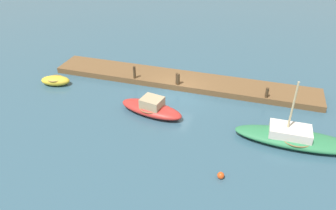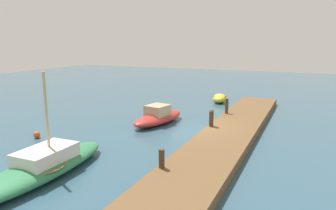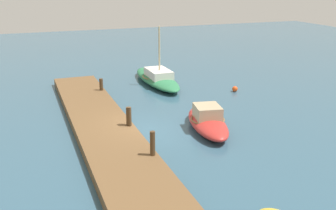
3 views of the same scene
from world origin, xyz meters
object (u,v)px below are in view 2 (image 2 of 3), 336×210
motorboat_red (158,117)px  mooring_post_east (227,106)px  sailboat_green (41,167)px  mooring_post_west (162,159)px  dinghy_yellow (220,98)px  marker_buoy (37,135)px  mooring_post_mid_east (212,118)px  mooring_post_mid_west (211,119)px

motorboat_red → mooring_post_east: mooring_post_east is taller
sailboat_green → mooring_post_west: sailboat_green is taller
mooring_post_west → motorboat_red: bearing=27.0°
dinghy_yellow → marker_buoy: dinghy_yellow is taller
dinghy_yellow → mooring_post_mid_east: size_ratio=2.62×
dinghy_yellow → mooring_post_mid_west: mooring_post_mid_west is taller
dinghy_yellow → sailboat_green: (-18.74, 2.36, 0.07)m
marker_buoy → mooring_post_mid_east: bearing=-60.5°
sailboat_green → mooring_post_east: size_ratio=7.09×
dinghy_yellow → sailboat_green: bearing=161.0°
dinghy_yellow → mooring_post_mid_west: bearing=-179.4°
motorboat_red → mooring_post_mid_east: size_ratio=5.09×
sailboat_green → mooring_post_mid_east: 10.03m
mooring_post_west → mooring_post_mid_west: bearing=0.0°
motorboat_red → mooring_post_east: 4.91m
motorboat_red → mooring_post_mid_west: size_ratio=5.31×
dinghy_yellow → marker_buoy: bearing=143.9°
motorboat_red → mooring_post_west: (-7.75, -3.95, 0.39)m
mooring_post_mid_west → mooring_post_east: mooring_post_east is taller
dinghy_yellow → mooring_post_west: bearing=175.6°
sailboat_green → mooring_post_east: (12.55, -4.55, 0.55)m
motorboat_red → marker_buoy: (-5.79, 4.95, -0.28)m
mooring_post_mid_east → motorboat_red: bearing=79.1°
mooring_post_east → motorboat_red: bearing=126.0°
motorboat_red → mooring_post_mid_east: mooring_post_mid_east is taller
mooring_post_mid_west → motorboat_red: bearing=77.6°
mooring_post_west → mooring_post_east: size_ratio=0.73×
sailboat_green → mooring_post_mid_west: bearing=-27.7°
motorboat_red → mooring_post_mid_west: 4.07m
motorboat_red → sailboat_green: bearing=-173.0°
motorboat_red → mooring_post_mid_east: 4.05m
dinghy_yellow → mooring_post_mid_east: 10.07m
dinghy_yellow → mooring_post_mid_west: (-9.92, -2.18, 0.56)m
dinghy_yellow → sailboat_green: size_ratio=0.34×
motorboat_red → mooring_post_mid_east: (-0.76, -3.95, 0.49)m
dinghy_yellow → marker_buoy: (-14.84, 6.72, -0.19)m
dinghy_yellow → mooring_post_west: 16.95m
mooring_post_west → mooring_post_mid_east: (6.99, 0.00, 0.10)m
marker_buoy → mooring_post_mid_west: bearing=-61.1°
mooring_post_mid_west → mooring_post_mid_east: bearing=0.0°
mooring_post_west → mooring_post_mid_west: mooring_post_mid_west is taller
sailboat_green → dinghy_yellow: bearing=-7.6°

